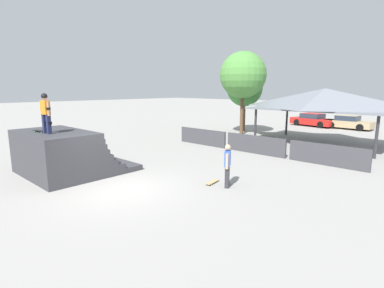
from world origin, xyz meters
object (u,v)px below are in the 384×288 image
Objects in this scene: bystander_walking at (227,163)px; tree_beside_pavilion at (243,75)px; parked_car_red at (313,120)px; skateboard_on_ground at (212,182)px; skater_on_deck at (46,111)px; skateboard_on_deck at (40,131)px; tree_far_back at (245,89)px; parked_car_tan at (348,123)px.

tree_beside_pavilion reaches higher than bystander_walking.
parked_car_red is (2.13, 9.51, -4.16)m from tree_beside_pavilion.
skater_on_deck is at bearing -62.52° from skateboard_on_ground.
skateboard_on_deck reaches higher than bystander_walking.
skateboard_on_ground is (5.30, 4.11, -2.79)m from skater_on_deck.
tree_far_back is at bearing -1.41° from bystander_walking.
tree_beside_pavilion is 11.74m from parked_car_tan.
skateboard_on_ground is 15.70m from tree_far_back.
skater_on_deck is at bearing -80.79° from parked_car_red.
skater_on_deck is 2.06× the size of skateboard_on_deck.
skateboard_on_deck is 7.92m from bystander_walking.
bystander_walking is 0.25× the size of tree_beside_pavilion.
tree_beside_pavilion reaches higher than tree_far_back.
skateboard_on_deck reaches higher than parked_car_tan.
tree_far_back is (-7.40, 13.36, 3.63)m from skateboard_on_ground.
skateboard_on_deck is 0.12× the size of tree_beside_pavilion.
tree_far_back is 1.27× the size of parked_car_tan.
parked_car_tan is at bearing 51.44° from tree_far_back.
parked_car_red is (1.58, 25.34, -1.37)m from skateboard_on_deck.
tree_far_back reaches higher than bystander_walking.
skateboard_on_ground is 14.16m from tree_beside_pavilion.
bystander_walking reaches higher than parked_car_tan.
tree_beside_pavilion is (-1.19, 15.79, 1.91)m from skater_on_deck.
parked_car_red is (-5.00, 21.07, -0.32)m from bystander_walking.
tree_beside_pavilion is at bearing -1.02° from bystander_walking.
skater_on_deck is 0.36× the size of parked_car_red.
tree_far_back is (-1.46, 17.52, 1.72)m from skateboard_on_deck.
skater_on_deck is at bearing 92.76° from bystander_walking.
skater_on_deck is 25.80m from parked_car_tan.
bystander_walking is at bearing 31.30° from skater_on_deck.
tree_far_back is (-2.10, 17.47, 0.85)m from skater_on_deck.
parked_car_tan is at bearing 172.68° from skateboard_on_ground.
parked_car_tan is (6.29, 7.89, -3.09)m from tree_far_back.
bystander_walking reaches higher than skateboard_on_ground.
bystander_walking is at bearing -65.32° from parked_car_red.
skater_on_deck is 7.26m from skateboard_on_ground.
parked_car_red is at bearing 77.39° from tree_beside_pavilion.
parked_car_red is 1.10× the size of parked_car_tan.
tree_beside_pavilion is 1.60× the size of parked_car_tan.
skateboard_on_deck reaches higher than parked_car_red.
parked_car_tan is (4.19, 25.36, -2.25)m from skater_on_deck.
tree_beside_pavilion reaches higher than skateboard_on_ground.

